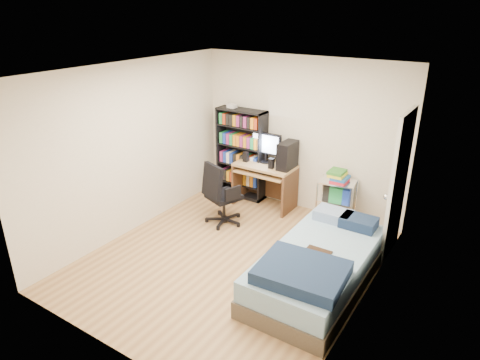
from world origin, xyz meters
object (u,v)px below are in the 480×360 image
Objects in this scene: office_chair at (222,204)px; computer_desk at (272,169)px; media_shelf at (241,153)px; bed at (317,267)px.

computer_desk is at bearing 90.99° from office_chair.
media_shelf is 0.68m from computer_desk.
computer_desk reaches higher than office_chair.
media_shelf is 1.31× the size of computer_desk.
media_shelf reaches higher than bed.
computer_desk reaches higher than bed.
bed is at bearing 0.37° from office_chair.
media_shelf is 0.76× the size of bed.
office_chair is 2.05m from bed.
office_chair is at bearing -73.49° from media_shelf.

